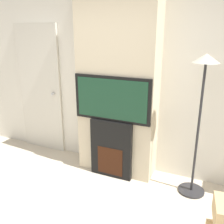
# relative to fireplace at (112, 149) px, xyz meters

# --- Properties ---
(wall_back) EXTENTS (6.00, 0.06, 2.70)m
(wall_back) POSITION_rel_fireplace_xyz_m (0.00, 0.39, 0.94)
(wall_back) COLOR silver
(wall_back) RESTS_ON ground_plane
(chimney_breast) EXTENTS (1.09, 0.36, 2.70)m
(chimney_breast) POSITION_rel_fireplace_xyz_m (0.00, 0.18, 0.94)
(chimney_breast) COLOR beige
(chimney_breast) RESTS_ON ground_plane
(fireplace) EXTENTS (0.60, 0.15, 0.83)m
(fireplace) POSITION_rel_fireplace_xyz_m (0.00, 0.00, 0.00)
(fireplace) COLOR black
(fireplace) RESTS_ON ground_plane
(television) EXTENTS (1.07, 0.07, 0.60)m
(television) POSITION_rel_fireplace_xyz_m (0.00, -0.00, 0.72)
(television) COLOR black
(television) RESTS_ON fireplace
(floor_lamp) EXTENTS (0.33, 0.33, 1.75)m
(floor_lamp) POSITION_rel_fireplace_xyz_m (1.10, 0.06, 0.83)
(floor_lamp) COLOR #262628
(floor_lamp) RESTS_ON ground_plane
(entry_door) EXTENTS (0.82, 0.09, 2.10)m
(entry_door) POSITION_rel_fireplace_xyz_m (-1.47, 0.34, 0.64)
(entry_door) COLOR beige
(entry_door) RESTS_ON ground_plane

